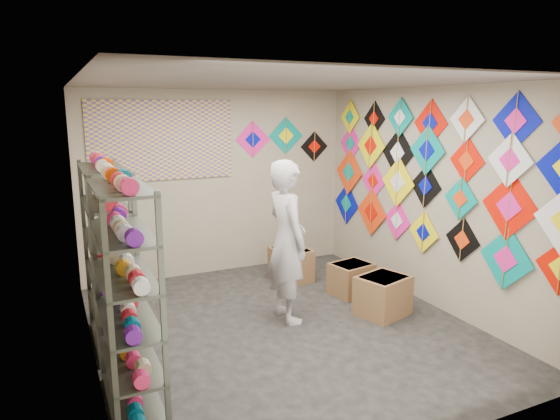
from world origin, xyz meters
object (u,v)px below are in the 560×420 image
carton_a (383,296)px  carton_c (291,265)px  shopkeeper (287,241)px  carton_b (351,279)px  shelf_rack_front (127,300)px  shelf_rack_back (108,256)px

carton_a → carton_c: 1.62m
shopkeeper → carton_b: (1.12, 0.35, -0.73)m
shelf_rack_front → shelf_rack_back: 1.30m
carton_b → shelf_rack_back: bearing=171.1°
carton_a → carton_b: (0.03, 0.73, -0.03)m
shopkeeper → carton_a: bearing=-109.3°
shopkeeper → carton_c: size_ratio=3.53×
shopkeeper → carton_b: bearing=-73.0°
shelf_rack_front → carton_b: 3.44m
shelf_rack_back → carton_a: (3.02, -0.61, -0.71)m
shelf_rack_front → shopkeeper: size_ratio=1.01×
shelf_rack_back → carton_b: shelf_rack_back is taller
shelf_rack_back → carton_a: 3.17m
shelf_rack_front → carton_c: bearing=41.2°
carton_a → shopkeeper: bearing=143.6°
shelf_rack_back → shopkeeper: 1.94m
shelf_rack_front → shelf_rack_back: same height
shopkeeper → carton_c: bearing=-28.5°
shelf_rack_front → shopkeeper: 2.21m
carton_b → carton_c: 0.96m
shelf_rack_back → shopkeeper: shelf_rack_back is taller
shelf_rack_back → carton_c: shelf_rack_back is taller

